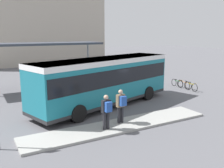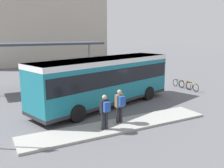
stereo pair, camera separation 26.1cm
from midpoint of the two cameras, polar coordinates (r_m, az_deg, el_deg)
ground_plane at (r=16.68m, az=-1.13°, el=-4.97°), size 120.00×120.00×0.00m
curb_island at (r=13.06m, az=2.24°, el=-9.49°), size 10.15×1.80×0.12m
city_bus at (r=16.26m, az=-1.13°, el=1.30°), size 10.64×5.45×3.17m
pedestrian_waiting at (r=12.94m, az=2.39°, el=-4.63°), size 0.45×0.47×1.78m
pedestrian_companion at (r=12.08m, az=-0.98°, el=-5.96°), size 0.43×0.45×1.73m
bicycle_yellow at (r=21.89m, az=18.12°, el=-0.58°), size 0.48×1.64×0.71m
bicycle_orange at (r=22.51m, az=16.75°, el=-0.16°), size 0.48×1.66×0.72m
bicycle_green at (r=23.07m, az=15.25°, el=0.15°), size 0.48×1.54×0.67m
station_shelter at (r=21.84m, az=-16.53°, el=8.62°), size 11.07×3.04×3.95m
potted_planter_near_shelter at (r=20.66m, az=-6.87°, el=0.07°), size 0.91×0.91×1.27m
station_building at (r=44.62m, az=-17.23°, el=12.33°), size 20.11×14.33×11.42m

